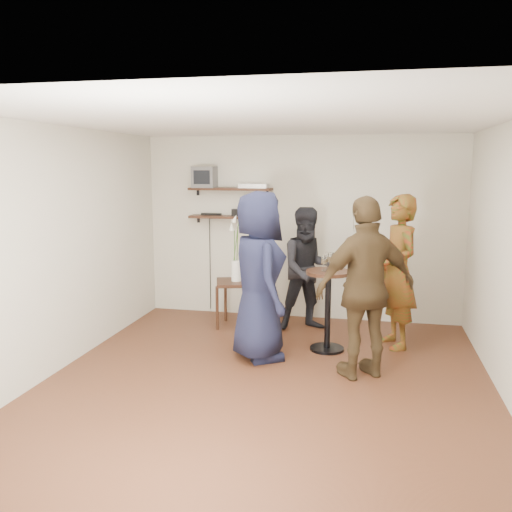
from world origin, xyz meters
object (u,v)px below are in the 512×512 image
(radio, at_px, (240,213))
(person_brown, at_px, (366,288))
(person_dark, at_px, (308,269))
(person_navy, at_px, (258,276))
(dvd_deck, at_px, (254,186))
(person_plaid, at_px, (398,272))
(drinks_table, at_px, (328,299))
(crt_monitor, at_px, (205,177))
(side_table, at_px, (236,288))

(radio, xyz_separation_m, person_brown, (1.82, -2.00, -0.58))
(person_dark, bearing_deg, person_brown, -85.76)
(person_dark, height_order, person_navy, person_navy)
(radio, bearing_deg, dvd_deck, 0.00)
(person_plaid, xyz_separation_m, person_brown, (-0.36, -1.06, 0.02))
(person_plaid, xyz_separation_m, person_dark, (-1.13, 0.48, -0.10))
(radio, distance_m, drinks_table, 2.07)
(dvd_deck, height_order, person_plaid, dvd_deck)
(drinks_table, relative_size, person_brown, 0.51)
(dvd_deck, xyz_separation_m, radio, (-0.21, 0.00, -0.38))
(person_brown, bearing_deg, crt_monitor, -71.40)
(person_dark, height_order, person_brown, person_brown)
(person_plaid, bearing_deg, person_navy, -86.17)
(person_brown, bearing_deg, radio, -78.48)
(crt_monitor, xyz_separation_m, radio, (0.51, 0.00, -0.50))
(side_table, xyz_separation_m, person_dark, (0.97, 0.07, 0.29))
(radio, height_order, person_plaid, person_plaid)
(side_table, xyz_separation_m, person_navy, (0.55, -1.15, 0.42))
(person_navy, bearing_deg, crt_monitor, 4.59)
(crt_monitor, xyz_separation_m, drinks_table, (1.89, -1.26, -1.40))
(side_table, distance_m, person_navy, 1.34)
(dvd_deck, relative_size, side_table, 0.61)
(radio, height_order, person_brown, person_brown)
(person_plaid, bearing_deg, person_dark, -134.79)
(crt_monitor, xyz_separation_m, person_navy, (1.14, -1.68, -1.06))
(dvd_deck, height_order, drinks_table, dvd_deck)
(radio, relative_size, person_plaid, 0.12)
(drinks_table, bearing_deg, radio, 137.60)
(drinks_table, relative_size, person_navy, 0.51)
(person_dark, distance_m, person_brown, 1.72)
(crt_monitor, distance_m, person_dark, 2.02)
(person_brown, bearing_deg, person_dark, -94.24)
(crt_monitor, xyz_separation_m, dvd_deck, (0.72, 0.00, -0.12))
(radio, bearing_deg, side_table, -81.62)
(radio, bearing_deg, person_navy, -69.51)
(crt_monitor, bearing_deg, person_dark, -16.46)
(side_table, height_order, person_plaid, person_plaid)
(dvd_deck, xyz_separation_m, person_plaid, (1.97, -0.94, -0.97))
(radio, xyz_separation_m, person_plaid, (2.18, -0.94, -0.59))
(drinks_table, distance_m, person_navy, 0.92)
(radio, relative_size, person_brown, 0.12)
(dvd_deck, bearing_deg, crt_monitor, 180.00)
(person_dark, relative_size, person_navy, 0.86)
(side_table, bearing_deg, person_brown, -40.05)
(dvd_deck, xyz_separation_m, person_navy, (0.42, -1.68, -0.94))
(dvd_deck, distance_m, side_table, 1.48)
(dvd_deck, bearing_deg, person_plaid, -25.46)
(person_dark, distance_m, person_navy, 1.30)
(person_dark, bearing_deg, radio, 133.99)
(person_plaid, height_order, person_dark, person_plaid)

